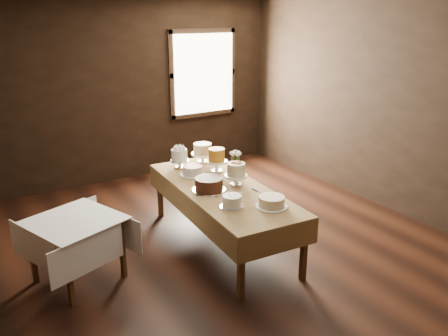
% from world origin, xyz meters
% --- Properties ---
extents(floor, '(5.00, 6.00, 0.01)m').
position_xyz_m(floor, '(0.00, 0.00, 0.00)').
color(floor, black).
rests_on(floor, ground).
extents(wall_back, '(5.00, 0.02, 2.80)m').
position_xyz_m(wall_back, '(0.00, 3.00, 1.40)').
color(wall_back, black).
rests_on(wall_back, ground).
extents(wall_right, '(0.02, 6.00, 2.80)m').
position_xyz_m(wall_right, '(2.50, 0.00, 1.40)').
color(wall_right, black).
rests_on(wall_right, ground).
extents(window, '(1.10, 0.05, 1.30)m').
position_xyz_m(window, '(1.30, 2.94, 1.60)').
color(window, '#FFEABF').
rests_on(window, wall_back).
extents(display_table, '(1.04, 2.35, 0.71)m').
position_xyz_m(display_table, '(-0.00, 0.24, 0.66)').
color(display_table, '#402611').
rests_on(display_table, ground).
extents(side_table, '(1.02, 1.02, 0.67)m').
position_xyz_m(side_table, '(-1.63, 0.35, 0.59)').
color(side_table, '#402611').
rests_on(side_table, ground).
extents(cake_meringue, '(0.28, 0.28, 0.25)m').
position_xyz_m(cake_meringue, '(-0.10, 1.11, 0.82)').
color(cake_meringue, silver).
rests_on(cake_meringue, display_table).
extents(cake_speckled, '(0.33, 0.33, 0.26)m').
position_xyz_m(cake_speckled, '(0.26, 1.15, 0.83)').
color(cake_speckled, white).
rests_on(cake_speckled, display_table).
extents(cake_lattice, '(0.30, 0.30, 0.11)m').
position_xyz_m(cake_lattice, '(-0.10, 0.76, 0.76)').
color(cake_lattice, white).
rests_on(cake_lattice, display_table).
extents(cake_caramel, '(0.27, 0.27, 0.31)m').
position_xyz_m(cake_caramel, '(0.22, 0.73, 0.84)').
color(cake_caramel, white).
rests_on(cake_caramel, display_table).
extents(cake_chocolate, '(0.37, 0.37, 0.14)m').
position_xyz_m(cake_chocolate, '(-0.17, 0.24, 0.78)').
color(cake_chocolate, silver).
rests_on(cake_chocolate, display_table).
extents(cake_flowers, '(0.27, 0.27, 0.27)m').
position_xyz_m(cake_flowers, '(0.17, 0.22, 0.83)').
color(cake_flowers, white).
rests_on(cake_flowers, display_table).
extents(cake_swirl, '(0.25, 0.25, 0.13)m').
position_xyz_m(cake_swirl, '(-0.21, -0.29, 0.77)').
color(cake_swirl, silver).
rests_on(cake_swirl, display_table).
extents(cake_cream, '(0.37, 0.37, 0.11)m').
position_xyz_m(cake_cream, '(0.13, -0.50, 0.76)').
color(cake_cream, white).
rests_on(cake_cream, display_table).
extents(cake_server_a, '(0.24, 0.05, 0.01)m').
position_xyz_m(cake_server_a, '(0.03, -0.03, 0.71)').
color(cake_server_a, silver).
rests_on(cake_server_a, display_table).
extents(cake_server_b, '(0.03, 0.24, 0.01)m').
position_xyz_m(cake_server_b, '(0.26, -0.15, 0.71)').
color(cake_server_b, silver).
rests_on(cake_server_b, display_table).
extents(cake_server_c, '(0.12, 0.23, 0.01)m').
position_xyz_m(cake_server_c, '(0.00, 0.50, 0.71)').
color(cake_server_c, silver).
rests_on(cake_server_c, display_table).
extents(cake_server_d, '(0.12, 0.23, 0.01)m').
position_xyz_m(cake_server_d, '(0.31, 0.52, 0.71)').
color(cake_server_d, silver).
rests_on(cake_server_d, display_table).
extents(cake_server_e, '(0.19, 0.19, 0.01)m').
position_xyz_m(cake_server_e, '(-0.25, 0.07, 0.71)').
color(cake_server_e, silver).
rests_on(cake_server_e, display_table).
extents(flower_vase, '(0.16, 0.16, 0.13)m').
position_xyz_m(flower_vase, '(0.29, 0.41, 0.77)').
color(flower_vase, '#2D2823').
rests_on(flower_vase, display_table).
extents(flower_bouquet, '(0.14, 0.14, 0.20)m').
position_xyz_m(flower_bouquet, '(0.29, 0.41, 0.96)').
color(flower_bouquet, white).
rests_on(flower_bouquet, flower_vase).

